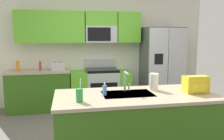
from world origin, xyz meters
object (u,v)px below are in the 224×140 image
Objects in this scene: toaster at (58,66)px; backpack at (196,84)px; pepper_mill at (40,66)px; bottle_orange at (18,66)px; range_oven at (100,88)px; drink_cup_green at (79,95)px; soap_dispenser at (105,90)px; sink_faucet at (126,79)px; paper_towel_roll at (154,82)px; refrigerator at (162,67)px.

backpack is (1.92, -2.40, 0.03)m from toaster.
pepper_mill is 0.91× the size of bottle_orange.
range_oven is 1.45m from pepper_mill.
soap_dispenser is at bearing 36.36° from drink_cup_green.
pepper_mill is 0.72× the size of sink_faucet.
paper_towel_roll is (0.46, -2.22, 0.58)m from range_oven.
bottle_orange is at bearing 129.75° from sink_faucet.
refrigerator is 2.81m from pepper_mill.
soap_dispenser is at bearing -154.08° from sink_faucet.
range_oven reaches higher than soap_dispenser.
backpack is (0.97, -2.46, 0.57)m from range_oven.
drink_cup_green is at bearing -159.70° from paper_towel_roll.
range_oven is 4.25× the size of backpack.
pepper_mill reaches higher than range_oven.
bottle_orange reaches higher than toaster.
refrigerator is 5.78× the size of backpack.
backpack is at bearing 5.87° from drink_cup_green.
refrigerator is 6.61× the size of toaster.
bottle_orange is 1.30× the size of soap_dispenser.
toaster is at bearing 179.54° from refrigerator.
pepper_mill is at bearing 128.93° from paper_towel_roll.
drink_cup_green is (0.72, -2.62, -0.02)m from pepper_mill.
pepper_mill reaches higher than toaster.
sink_faucet reaches higher than range_oven.
soap_dispenser is 1.25m from backpack.
drink_cup_green is 0.42m from soap_dispenser.
refrigerator is 2.42m from toaster.
range_oven is 0.74× the size of refrigerator.
pepper_mill is 3.37m from backpack.
bottle_orange is (-1.80, 0.01, 0.57)m from range_oven.
sink_faucet reaches higher than soap_dispenser.
toaster is at bearing -176.83° from range_oven.
sink_faucet reaches higher than toaster.
drink_cup_green is 1.16× the size of paper_towel_roll.
soap_dispenser is (0.34, 0.25, -0.01)m from drink_cup_green.
drink_cup_green is 1.64× the size of soap_dispenser.
sink_faucet is 1.66× the size of soap_dispenser.
paper_towel_roll is (1.79, -2.22, 0.02)m from pepper_mill.
drink_cup_green is 1.15m from paper_towel_roll.
range_oven is 4.86× the size of toaster.
bottle_orange is 0.80× the size of drink_cup_green.
toaster is (-2.42, 0.02, 0.07)m from refrigerator.
refrigerator is 2.44m from backpack.
sink_faucet is (-1.42, -2.14, 0.14)m from refrigerator.
pepper_mill is at bearing 121.99° from sink_faucet.
range_oven is at bearing 177.20° from refrigerator.
toaster is 1.01× the size of drink_cup_green.
bottle_orange is 3.71m from backpack.
backpack is at bearing -101.74° from refrigerator.
drink_cup_green is 1.60m from backpack.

